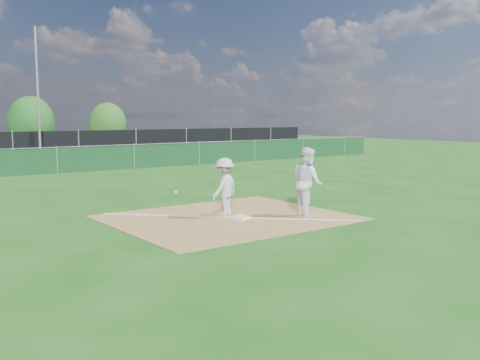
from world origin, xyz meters
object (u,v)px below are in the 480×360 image
runner (308,182)px  tree_right (108,124)px  play_at_first (224,187)px  tree_mid (31,122)px  first_base (241,218)px  car_right (97,145)px  light_pole (38,95)px

runner → tree_right: (8.77, 34.10, 1.07)m
play_at_first → tree_mid: tree_mid is taller
play_at_first → runner: (1.88, -1.25, 0.13)m
first_base → runner: runner is taller
runner → tree_mid: (2.36, 34.34, 1.28)m
car_right → tree_mid: 8.06m
first_base → tree_right: size_ratio=0.10×
runner → first_base: bearing=87.8°
tree_mid → tree_right: (6.41, -0.25, -0.22)m
runner → tree_right: bearing=4.2°
first_base → tree_mid: 33.99m
play_at_first → first_base: bearing=-78.5°
tree_mid → tree_right: bearing=-2.2°
light_pole → runner: light_pole is taller
tree_right → first_base: bearing=-107.5°
light_pole → tree_right: size_ratio=2.05×
tree_mid → light_pole: bearing=-103.3°
light_pole → play_at_first: 21.81m
light_pole → tree_right: light_pole is taller
first_base → tree_right: 35.10m
tree_mid → runner: bearing=-93.9°
light_pole → first_base: light_pole is taller
tree_mid → car_right: bearing=-71.9°
play_at_first → car_right: 26.46m
runner → car_right: bearing=8.4°
light_pole → play_at_first: size_ratio=3.63×
first_base → play_at_first: bearing=101.5°
first_base → tree_mid: size_ratio=0.09×
light_pole → first_base: (-1.39, -22.10, -3.94)m
light_pole → first_base: size_ratio=20.75×
light_pole → play_at_first: (-1.50, -21.53, -3.19)m
first_base → play_at_first: size_ratio=0.17×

